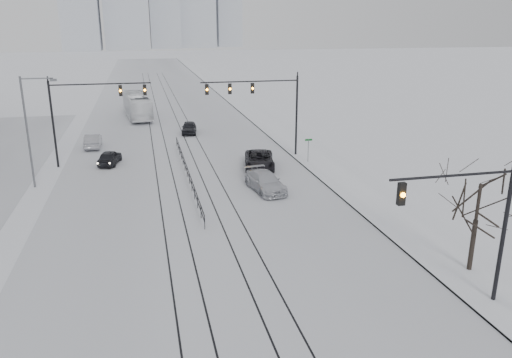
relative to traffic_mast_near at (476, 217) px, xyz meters
The scene contains 17 objects.
road 55.26m from the traffic_mast_near, 101.30° to the left, with size 22.00×260.00×0.02m, color silver.
sidewalk_east 54.26m from the traffic_mast_near, 87.13° to the left, with size 5.00×260.00×0.16m, color white.
curb 54.19m from the traffic_mast_near, 89.72° to the left, with size 0.10×260.00×0.12m, color gray.
tram_rails 35.96m from the traffic_mast_near, 107.60° to the left, with size 5.30×180.00×0.01m.
traffic_mast_near is the anchor object (origin of this frame).
traffic_mast_ne 29.14m from the traffic_mast_near, 95.19° to the left, with size 9.60×0.37×8.00m.
traffic_mast_nw 35.69m from the traffic_mast_near, 122.77° to the left, with size 9.10×0.37×8.00m.
street_light_west 33.24m from the traffic_mast_near, 133.76° to the left, with size 2.73×0.25×9.00m.
bare_tree 3.85m from the traffic_mast_near, 51.24° to the left, with size 4.40×4.40×6.10m.
median_fence 26.62m from the traffic_mast_near, 114.20° to the left, with size 0.06×24.00×1.00m.
street_sign 26.19m from the traffic_mast_near, 87.77° to the left, with size 0.70×0.06×2.40m.
sedan_sb_inner 34.81m from the traffic_mast_near, 120.55° to the left, with size 1.63×4.04×1.38m, color black.
sedan_sb_outer 42.22m from the traffic_mast_near, 117.87° to the left, with size 1.58×4.52×1.49m, color #96979D.
sedan_nb_front 25.87m from the traffic_mast_near, 98.95° to the left, with size 2.63×5.70×1.59m, color black.
sedan_nb_right 19.83m from the traffic_mast_near, 104.97° to the left, with size 2.11×5.20×1.51m, color silver.
sedan_nb_far 43.30m from the traffic_mast_near, 101.76° to the left, with size 1.70×4.23×1.44m, color black.
box_truck 56.62m from the traffic_mast_near, 105.24° to the left, with size 2.87×12.29×3.42m, color white.
Camera 1 is at (-3.51, -12.10, 12.84)m, focal length 35.00 mm.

